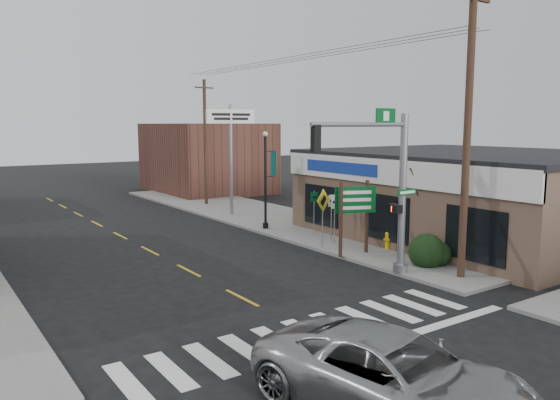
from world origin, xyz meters
TOP-DOWN VIEW (x-y plane):
  - ground at (0.00, 0.00)m, footprint 140.00×140.00m
  - sidewalk_right at (9.00, 13.00)m, footprint 6.00×38.00m
  - center_line at (0.00, 8.00)m, footprint 0.12×56.00m
  - crosswalk at (0.00, 0.40)m, footprint 11.00×2.20m
  - thrift_store at (14.50, 6.00)m, footprint 12.00×14.00m
  - bldg_distant_right at (12.00, 30.00)m, footprint 8.00×10.00m
  - suv at (-1.23, -3.79)m, footprint 3.84×6.10m
  - traffic_signal_pole at (5.49, 3.00)m, footprint 4.70×0.37m
  - guide_sign at (6.60, 5.97)m, footprint 1.77×0.14m
  - fire_hydrant at (8.50, 5.90)m, footprint 0.24×0.24m
  - ped_crossing_sign at (6.30, 7.68)m, footprint 1.02×0.07m
  - lamp_post at (6.79, 12.97)m, footprint 0.66×0.51m
  - dance_center_sign at (7.51, 17.95)m, footprint 3.09×0.19m
  - bare_tree at (9.02, 4.47)m, footprint 2.12×2.12m
  - shrub_front at (7.74, 3.09)m, footprint 1.40×1.40m
  - shrub_back at (9.01, 9.09)m, footprint 0.98×0.98m
  - utility_pole_near at (7.50, 1.31)m, footprint 1.78×0.27m
  - utility_pole_far at (8.25, 22.79)m, footprint 1.46×0.22m

SIDE VIEW (x-z plane):
  - ground at x=0.00m, z-range 0.00..0.00m
  - center_line at x=0.00m, z-range 0.00..0.01m
  - crosswalk at x=0.00m, z-range 0.00..0.01m
  - sidewalk_right at x=9.00m, z-range 0.00..0.13m
  - shrub_back at x=9.01m, z-range 0.13..0.87m
  - fire_hydrant at x=8.50m, z-range 0.16..0.94m
  - shrub_front at x=7.74m, z-range 0.13..1.18m
  - suv at x=-1.23m, z-range 0.00..1.57m
  - ped_crossing_sign at x=6.30m, z-range 0.62..3.25m
  - thrift_store at x=14.50m, z-range 0.00..4.00m
  - guide_sign at x=6.60m, z-range 0.57..3.66m
  - bldg_distant_right at x=12.00m, z-range 0.00..5.60m
  - lamp_post at x=6.79m, z-range 0.54..5.58m
  - bare_tree at x=9.02m, z-range 1.35..5.58m
  - traffic_signal_pole at x=5.49m, z-range 0.70..6.65m
  - utility_pole_far at x=8.25m, z-range 0.24..8.62m
  - dance_center_sign at x=7.51m, z-range 1.81..8.38m
  - utility_pole_near at x=7.50m, z-range 0.26..10.51m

